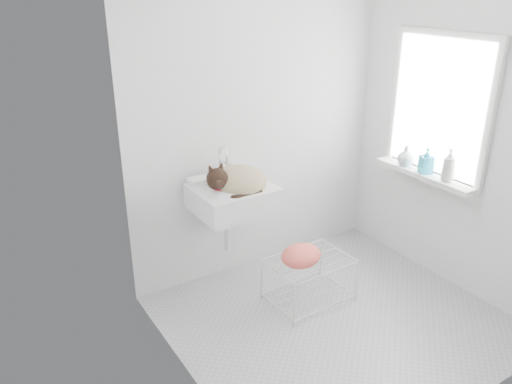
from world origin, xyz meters
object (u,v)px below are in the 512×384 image
cat (235,182)px  sink (232,186)px  wire_rack (309,282)px  bottle_a (447,181)px  bottle_b (425,173)px  bottle_c (405,165)px

cat → sink: bearing=138.8°
wire_rack → bottle_a: size_ratio=2.74×
bottle_b → bottle_c: 0.20m
sink → bottle_b: (1.39, -0.55, 0.00)m
bottle_b → sink: bearing=158.5°
cat → bottle_a: (1.38, -0.73, -0.04)m
wire_rack → bottle_c: (1.01, 0.10, 0.70)m
sink → bottle_a: 1.58m
bottle_b → bottle_c: bottle_b is taller
sink → wire_rack: size_ratio=0.97×
sink → bottle_a: (1.39, -0.75, 0.00)m
bottle_b → bottle_c: size_ratio=1.21×
bottle_a → bottle_c: 0.41m
sink → bottle_a: size_ratio=2.67×
cat → bottle_c: (1.38, -0.33, -0.04)m
cat → bottle_b: 1.48m
cat → bottle_c: bearing=0.7°
sink → bottle_c: sink is taller
bottle_b → bottle_c: bearing=90.0°
sink → bottle_a: bearing=-28.4°
cat → bottle_b: cat is taller
sink → cat: cat is taller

